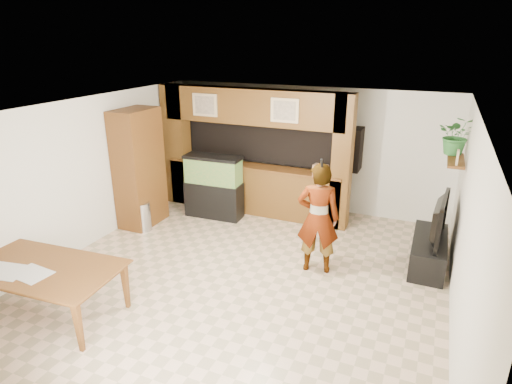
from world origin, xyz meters
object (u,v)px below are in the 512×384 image
at_px(pantry_cabinet, 139,168).
at_px(television, 434,218).
at_px(aquarium, 214,187).
at_px(person, 318,218).
at_px(dining_table, 44,292).

height_order(pantry_cabinet, television, pantry_cabinet).
xyz_separation_m(aquarium, person, (2.54, -1.29, 0.26)).
xyz_separation_m(pantry_cabinet, television, (5.35, 0.45, -0.32)).
relative_size(television, dining_table, 0.60).
bearing_deg(aquarium, dining_table, -99.45).
distance_m(television, dining_table, 5.82).
height_order(television, person, person).
distance_m(pantry_cabinet, aquarium, 1.53).
bearing_deg(dining_table, aquarium, 79.07).
distance_m(aquarium, television, 4.22).
height_order(person, dining_table, person).
distance_m(pantry_cabinet, person, 3.73).
bearing_deg(pantry_cabinet, television, 4.79).
bearing_deg(aquarium, pantry_cabinet, -146.14).
bearing_deg(person, television, -164.74).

